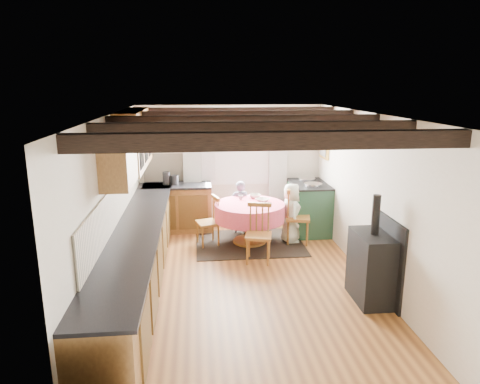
{
  "coord_description": "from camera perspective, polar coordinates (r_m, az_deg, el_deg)",
  "views": [
    {
      "loc": [
        -0.66,
        -5.75,
        2.8
      ],
      "look_at": [
        0.0,
        0.8,
        1.15
      ],
      "focal_mm": 32.52,
      "sensor_mm": 36.0,
      "label": 1
    }
  ],
  "objects": [
    {
      "name": "ceiling",
      "position": [
        5.8,
        0.81,
        10.12
      ],
      "size": [
        3.6,
        5.5,
        0.0
      ],
      "primitive_type": "cube",
      "color": "white",
      "rests_on": "ground"
    },
    {
      "name": "bowl_b",
      "position": [
        8.03,
        1.97,
        -0.54
      ],
      "size": [
        0.25,
        0.25,
        0.06
      ],
      "primitive_type": "imported",
      "rotation": [
        0.0,
        0.0,
        3.4
      ],
      "color": "silver",
      "rests_on": "dining_table"
    },
    {
      "name": "beam_e",
      "position": [
        7.79,
        -0.9,
        10.46
      ],
      "size": [
        3.6,
        0.16,
        0.16
      ],
      "primitive_type": "cube",
      "color": "black",
      "rests_on": "ceiling"
    },
    {
      "name": "curtain_rod",
      "position": [
        8.46,
        -0.6,
        9.99
      ],
      "size": [
        2.0,
        0.03,
        0.03
      ],
      "primitive_type": "cylinder",
      "rotation": [
        0.0,
        1.57,
        0.0
      ],
      "color": "black",
      "rests_on": "wall_back"
    },
    {
      "name": "window_pane",
      "position": [
        8.61,
        -0.64,
        6.05
      ],
      "size": [
        1.2,
        0.01,
        1.4
      ],
      "primitive_type": "cube",
      "color": "white",
      "rests_on": "wall_back"
    },
    {
      "name": "wall_picture",
      "position": [
        8.48,
        11.01,
        6.35
      ],
      "size": [
        0.04,
        0.5,
        0.6
      ],
      "primitive_type": "cube",
      "color": "gold",
      "rests_on": "wall_right"
    },
    {
      "name": "bowl_a",
      "position": [
        7.77,
        3.0,
        -1.07
      ],
      "size": [
        0.34,
        0.34,
        0.06
      ],
      "primitive_type": "imported",
      "rotation": [
        0.0,
        0.0,
        5.48
      ],
      "color": "silver",
      "rests_on": "dining_table"
    },
    {
      "name": "floor",
      "position": [
        6.43,
        0.73,
        -11.75
      ],
      "size": [
        3.6,
        5.5,
        0.0
      ],
      "primitive_type": "cube",
      "color": "#AC6E32",
      "rests_on": "ground"
    },
    {
      "name": "wall_left",
      "position": [
        6.08,
        -16.36,
        -1.78
      ],
      "size": [
        0.0,
        5.5,
        2.4
      ],
      "primitive_type": "cube",
      "color": "silver",
      "rests_on": "ground"
    },
    {
      "name": "chair_left",
      "position": [
        7.7,
        -4.26,
        -3.81
      ],
      "size": [
        0.49,
        0.47,
        0.89
      ],
      "primitive_type": null,
      "rotation": [
        0.0,
        0.0,
        -1.29
      ],
      "color": "#956024",
      "rests_on": "floor"
    },
    {
      "name": "beam_c",
      "position": [
        5.81,
        0.8,
        9.24
      ],
      "size": [
        3.6,
        0.16,
        0.16
      ],
      "primitive_type": "cube",
      "color": "black",
      "rests_on": "ceiling"
    },
    {
      "name": "curtain_left",
      "position": [
        8.57,
        -6.25,
        2.54
      ],
      "size": [
        0.35,
        0.1,
        2.1
      ],
      "primitive_type": "cube",
      "color": "white",
      "rests_on": "wall_back"
    },
    {
      "name": "worktop_back",
      "position": [
        8.41,
        -8.27,
        0.85
      ],
      "size": [
        1.3,
        0.64,
        0.04
      ],
      "primitive_type": "cube",
      "color": "black",
      "rests_on": "base_cabinet_back"
    },
    {
      "name": "canister_wide",
      "position": [
        8.38,
        -8.59,
        1.58
      ],
      "size": [
        0.16,
        0.16,
        0.18
      ],
      "primitive_type": "cylinder",
      "color": "#262628",
      "rests_on": "worktop_back"
    },
    {
      "name": "cup",
      "position": [
        7.9,
        0.1,
        -0.72
      ],
      "size": [
        0.1,
        0.1,
        0.08
      ],
      "primitive_type": "imported",
      "rotation": [
        0.0,
        0.0,
        0.13
      ],
      "color": "silver",
      "rests_on": "dining_table"
    },
    {
      "name": "wall_cabinet_glass",
      "position": [
        7.07,
        -13.7,
        6.77
      ],
      "size": [
        0.34,
        1.8,
        0.9
      ],
      "primitive_type": "cube",
      "color": "olive",
      "rests_on": "wall_left"
    },
    {
      "name": "aga_range",
      "position": [
        8.48,
        9.03,
        -1.94
      ],
      "size": [
        0.68,
        1.06,
        0.98
      ],
      "primitive_type": null,
      "color": "#224630",
      "rests_on": "floor"
    },
    {
      "name": "curtain_right",
      "position": [
        8.72,
        5.0,
        2.77
      ],
      "size": [
        0.35,
        0.1,
        2.1
      ],
      "primitive_type": "cube",
      "color": "white",
      "rests_on": "wall_back"
    },
    {
      "name": "window_frame",
      "position": [
        8.6,
        -0.64,
        6.04
      ],
      "size": [
        1.34,
        0.03,
        1.54
      ],
      "primitive_type": "cube",
      "color": "white",
      "rests_on": "wall_back"
    },
    {
      "name": "child_far",
      "position": [
        8.26,
        0.01,
        -2.01
      ],
      "size": [
        0.39,
        0.26,
        1.03
      ],
      "primitive_type": "imported",
      "rotation": [
        0.0,
        0.0,
        3.09
      ],
      "color": "#4B4C5C",
      "rests_on": "floor"
    },
    {
      "name": "canister_tall",
      "position": [
        8.4,
        -9.63,
        1.79
      ],
      "size": [
        0.14,
        0.14,
        0.25
      ],
      "primitive_type": "cylinder",
      "color": "#262628",
      "rests_on": "worktop_back"
    },
    {
      "name": "child_right",
      "position": [
        7.85,
        6.71,
        -2.76
      ],
      "size": [
        0.35,
        0.53,
        1.08
      ],
      "primitive_type": "imported",
      "rotation": [
        0.0,
        0.0,
        1.59
      ],
      "color": "beige",
      "rests_on": "floor"
    },
    {
      "name": "cast_iron_stove",
      "position": [
        5.91,
        17.06,
        -7.16
      ],
      "size": [
        0.43,
        0.72,
        1.44
      ],
      "primitive_type": null,
      "color": "black",
      "rests_on": "floor"
    },
    {
      "name": "beam_d",
      "position": [
        6.8,
        -0.17,
        9.94
      ],
      "size": [
        3.6,
        0.16,
        0.16
      ],
      "primitive_type": "cube",
      "color": "black",
      "rests_on": "ceiling"
    },
    {
      "name": "base_cabinet_left",
      "position": [
        6.27,
        -13.16,
        -8.42
      ],
      "size": [
        0.6,
        5.3,
        0.88
      ],
      "primitive_type": "cube",
      "color": "olive",
      "rests_on": "floor"
    },
    {
      "name": "chair_right",
      "position": [
        7.84,
        7.62,
        -3.04
      ],
      "size": [
        0.54,
        0.53,
        1.02
      ],
      "primitive_type": null,
      "rotation": [
        0.0,
        0.0,
        1.35
      ],
      "color": "#956024",
      "rests_on": "floor"
    },
    {
      "name": "wall_plate",
      "position": [
        8.71,
        5.65,
        6.74
      ],
      "size": [
        0.3,
        0.02,
        0.3
      ],
      "primitive_type": "cylinder",
      "rotation": [
        1.57,
        0.0,
        0.0
      ],
      "color": "silver",
      "rests_on": "wall_back"
    },
    {
      "name": "splash_left",
      "position": [
        6.36,
        -15.71,
        -1.04
      ],
      "size": [
        0.02,
        4.5,
        0.55
      ],
      "primitive_type": "cube",
      "color": "beige",
      "rests_on": "wall_left"
    },
    {
      "name": "base_cabinet_back",
      "position": [
        8.54,
        -8.15,
        -2.12
      ],
      "size": [
        1.3,
        0.6,
        0.88
      ],
      "primitive_type": "cube",
      "color": "olive",
      "rests_on": "floor"
    },
    {
      "name": "splash_back",
      "position": [
        8.64,
        -7.93,
        3.25
      ],
      "size": [
        1.4,
        0.02,
        0.55
      ],
      "primitive_type": "cube",
      "color": "beige",
      "rests_on": "wall_back"
    },
    {
      "name": "chair_near",
      "position": [
        6.95,
        2.45,
        -5.48
      ],
      "size": [
        0.49,
        0.5,
        0.95
      ],
      "primitive_type": null,
      "rotation": [
        0.0,
        0.0,
        -0.21
      ],
      "color": "#956024",
      "rests_on": "floor"
    },
    {
      "name": "beam_b",
      "position": [
        4.82,
        2.17,
        8.24
      ],
      "size": [
        3.6,
        0.16,
        0.16
      ],
      "primitive_type": "cube",
      "color": "black",
      "rests_on": "ceiling"
    },
    {
      "name": "wall_front",
      "position": [
        3.46,
        6.09,
        -13.49
      ],
      "size": [
        3.6,
        0.0,
        2.4
      ],
      "primitive_type": "cube",
      "color": "silver",
      "rests_on": "ground"
    },
    {
      "name": "wall_back",
      "position": [
        8.67,
        -1.3,
        3.43
      ],
      "size": [
        3.6,
        0.0,
        2.4
      ],
      "primitive_type": "cube",
      "color": "silver",
      "rests_on": "ground"
    },
    {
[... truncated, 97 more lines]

